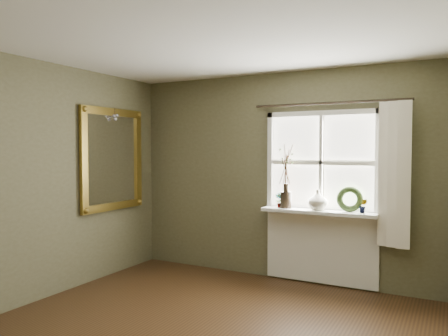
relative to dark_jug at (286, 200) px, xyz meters
name	(u,v)px	position (x,y,z in m)	size (l,w,h in m)	color
ceiling	(178,29)	(-0.15, -2.12, 1.58)	(4.50, 4.50, 0.00)	silver
wall_back	(280,176)	(-0.15, 0.18, 0.28)	(4.00, 0.10, 2.60)	brown
wall_left	(13,182)	(-2.20, -2.12, 0.28)	(0.10, 4.50, 2.60)	brown
window_frame	(321,163)	(0.40, 0.11, 0.46)	(1.36, 0.06, 1.24)	white
window_sill	(318,212)	(0.40, 0.00, -0.12)	(1.36, 0.26, 0.04)	white
window_apron	(320,247)	(0.40, 0.11, -0.56)	(1.36, 0.04, 0.88)	white
dark_jug	(286,200)	(0.00, 0.00, 0.00)	(0.14, 0.14, 0.20)	black
cream_vase	(318,200)	(0.40, 0.00, 0.02)	(0.23, 0.23, 0.24)	beige
wreath	(350,202)	(0.76, 0.04, 0.01)	(0.30, 0.30, 0.07)	#2C3E1B
potted_plant_left	(279,200)	(-0.09, 0.00, -0.01)	(0.10, 0.06, 0.18)	#2C3E1B
potted_plant_right	(363,206)	(0.92, 0.00, -0.02)	(0.09, 0.07, 0.16)	#2C3E1B
curtain	(395,174)	(1.24, 0.01, 0.34)	(0.36, 0.12, 1.59)	white
curtain_rod	(329,103)	(0.50, 0.05, 1.16)	(0.03, 0.03, 1.84)	black
gilt_mirror	(113,159)	(-2.11, -0.73, 0.49)	(0.10, 1.10, 1.32)	white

